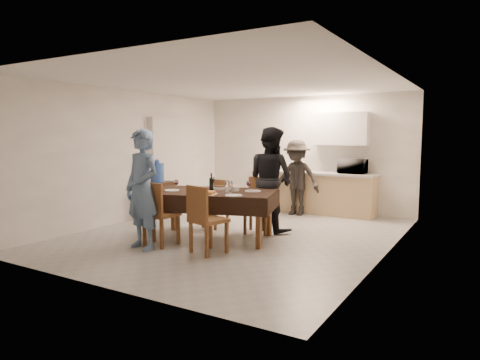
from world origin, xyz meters
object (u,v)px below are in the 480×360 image
Objects in this scene: savoury_tart at (204,193)px; microwave at (353,166)px; dining_table at (212,193)px; person_near at (142,189)px; console at (158,199)px; person_kitchen at (296,178)px; person_far at (271,179)px; water_pitcher at (228,187)px; water_jug at (157,173)px; wine_bottle at (211,182)px.

microwave is at bearing 69.56° from savoury_tart.
dining_table is at bearing 104.74° from savoury_tart.
savoury_tart is at bearing 55.19° from person_near.
dining_table is 2.92× the size of console.
person_near is 1.12× the size of person_kitchen.
person_near is 2.37m from person_far.
water_jug is at bearing 156.40° from water_pitcher.
water_jug is 4.10m from microwave.
savoury_tart is at bearing 89.46° from person_far.
person_near is at bearing -53.35° from console.
person_kitchen reaches higher than wine_bottle.
dining_table is 5.96× the size of savoury_tart.
console is 2.71m from water_pitcher.
console is at bearing 17.71° from person_far.
water_jug is at bearing 147.47° from savoury_tart.
console is at bearing 135.96° from person_near.
water_jug reaches higher than console.
microwave is 0.30× the size of person_far.
savoury_tart is at bearing -70.77° from wine_bottle.
person_near is at bearing -53.35° from water_jug.
person_far reaches higher than console.
water_pitcher is 0.34× the size of microwave.
dining_table is at bearing 171.87° from water_pitcher.
person_far is 1.67m from person_kitchen.
water_pitcher reaches higher than dining_table.
person_kitchen is at bearing 90.29° from water_pitcher.
water_pitcher is 0.42m from savoury_tart.
microwave is (1.07, 3.20, 0.17)m from water_pitcher.
savoury_tart reaches higher than dining_table.
person_near reaches higher than water_pitcher.
savoury_tart is 3.78m from microwave.
person_kitchen is at bearing 34.86° from water_jug.
person_far reaches higher than water_jug.
person_kitchen is (0.89, 3.75, -0.10)m from person_near.
microwave reaches higher than wine_bottle.
console is 1.94× the size of water_jug.
person_kitchen reaches higher than water_pitcher.
person_near is (1.54, -2.06, -0.03)m from water_jug.
dining_table is 5.67× the size of water_jug.
water_pitcher is 0.49× the size of savoury_tart.
savoury_tart is 1.50m from person_far.
console is at bearing 136.92° from dining_table.
dining_table is 1.27× the size of person_near.
wine_bottle is 0.42m from water_pitcher.
water_jug is 0.22× the size of person_near.
person_near is at bearing -103.29° from person_kitchen.
person_near is at bearing 79.28° from person_far.
wine_bottle is at bearing -25.34° from console.
savoury_tart is 0.94m from person_near.
savoury_tart reaches higher than console.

